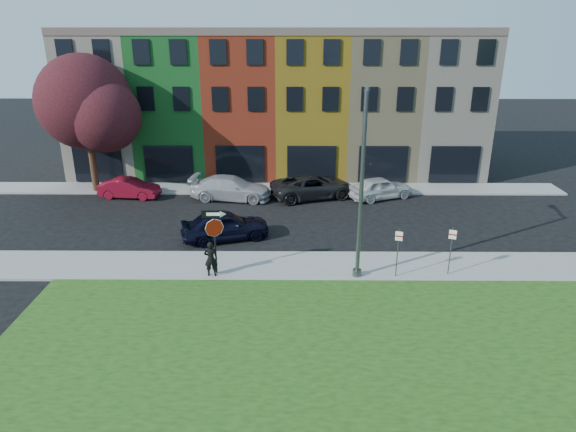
{
  "coord_description": "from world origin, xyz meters",
  "views": [
    {
      "loc": [
        -1.39,
        -18.76,
        10.81
      ],
      "look_at": [
        -1.56,
        4.0,
        2.2
      ],
      "focal_mm": 32.0,
      "sensor_mm": 36.0,
      "label": 1
    }
  ],
  "objects_px": {
    "stop_sign": "(214,229)",
    "street_lamp": "(362,187)",
    "sedan_near": "(225,225)",
    "man": "(211,259)"
  },
  "relations": [
    {
      "from": "stop_sign",
      "to": "sedan_near",
      "type": "xyz_separation_m",
      "value": [
        -0.1,
        4.18,
        -1.51
      ]
    },
    {
      "from": "stop_sign",
      "to": "street_lamp",
      "type": "relative_size",
      "value": 0.37
    },
    {
      "from": "man",
      "to": "sedan_near",
      "type": "relative_size",
      "value": 0.33
    },
    {
      "from": "stop_sign",
      "to": "street_lamp",
      "type": "height_order",
      "value": "street_lamp"
    },
    {
      "from": "man",
      "to": "street_lamp",
      "type": "distance_m",
      "value": 7.36
    },
    {
      "from": "sedan_near",
      "to": "stop_sign",
      "type": "bearing_deg",
      "value": 164.03
    },
    {
      "from": "stop_sign",
      "to": "street_lamp",
      "type": "xyz_separation_m",
      "value": [
        6.38,
        -0.0,
        1.95
      ]
    },
    {
      "from": "sedan_near",
      "to": "street_lamp",
      "type": "height_order",
      "value": "street_lamp"
    },
    {
      "from": "man",
      "to": "sedan_near",
      "type": "bearing_deg",
      "value": -91.66
    },
    {
      "from": "stop_sign",
      "to": "street_lamp",
      "type": "distance_m",
      "value": 6.68
    }
  ]
}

